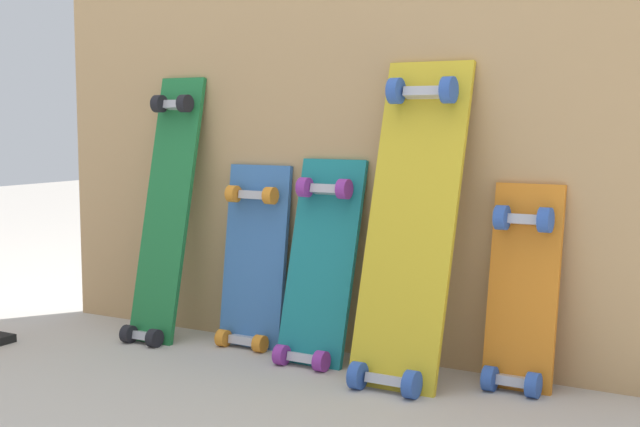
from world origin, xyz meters
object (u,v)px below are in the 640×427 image
at_px(skateboard_teal, 319,273).
at_px(skateboard_yellow, 409,234).
at_px(skateboard_green, 165,220).
at_px(skateboard_blue, 253,268).
at_px(skateboard_orange, 521,300).

xyz_separation_m(skateboard_teal, skateboard_yellow, (0.29, -0.04, 0.13)).
distance_m(skateboard_green, skateboard_blue, 0.32).
bearing_deg(skateboard_teal, skateboard_yellow, -8.32).
height_order(skateboard_teal, skateboard_yellow, skateboard_yellow).
distance_m(skateboard_yellow, skateboard_orange, 0.32).
height_order(skateboard_blue, skateboard_orange, skateboard_blue).
relative_size(skateboard_blue, skateboard_teal, 0.96).
bearing_deg(skateboard_green, skateboard_orange, 2.50).
bearing_deg(skateboard_orange, skateboard_green, -177.50).
height_order(skateboard_green, skateboard_orange, skateboard_green).
relative_size(skateboard_green, skateboard_yellow, 0.98).
height_order(skateboard_green, skateboard_teal, skateboard_green).
bearing_deg(skateboard_yellow, skateboard_orange, 15.99).
distance_m(skateboard_blue, skateboard_orange, 0.81).
xyz_separation_m(skateboard_green, skateboard_orange, (1.09, 0.05, -0.14)).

